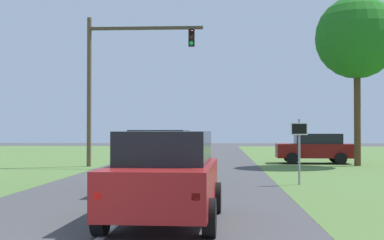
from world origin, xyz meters
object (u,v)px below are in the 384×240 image
oak_tree_right (357,38)px  keep_moving_sign (299,143)px  traffic_light (117,70)px  crossing_suv_far (315,148)px  pickup_truck_lead (160,158)px  red_suv_near (166,175)px

oak_tree_right → keep_moving_sign: bearing=-114.5°
traffic_light → keep_moving_sign: size_ratio=3.41×
oak_tree_right → crossing_suv_far: size_ratio=2.11×
traffic_light → crossing_suv_far: size_ratio=1.82×
pickup_truck_lead → keep_moving_sign: 5.05m
red_suv_near → pickup_truck_lead: (-0.85, 6.43, 0.00)m
crossing_suv_far → oak_tree_right: bearing=-45.8°
oak_tree_right → crossing_suv_far: 6.68m
keep_moving_sign → crossing_suv_far: (2.69, 12.16, -0.59)m
red_suv_near → keep_moving_sign: keep_moving_sign is taller
crossing_suv_far → pickup_truck_lead: bearing=-118.9°
traffic_light → oak_tree_right: oak_tree_right is taller
crossing_suv_far → traffic_light: bearing=-163.6°
keep_moving_sign → oak_tree_right: bearing=65.5°
traffic_light → keep_moving_sign: 12.75m
pickup_truck_lead → traffic_light: size_ratio=0.69×
red_suv_near → crossing_suv_far: 21.11m
pickup_truck_lead → keep_moving_sign: keep_moving_sign is taller
pickup_truck_lead → red_suv_near: bearing=-82.5°
keep_moving_sign → oak_tree_right: oak_tree_right is taller
keep_moving_sign → pickup_truck_lead: bearing=-163.3°
pickup_truck_lead → traffic_light: traffic_light is taller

